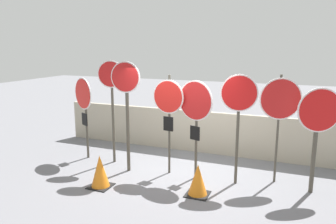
# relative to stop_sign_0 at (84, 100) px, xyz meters

# --- Properties ---
(ground_plane) EXTENTS (40.00, 40.00, 0.00)m
(ground_plane) POSITION_rel_stop_sign_0_xyz_m (2.80, -0.06, -1.58)
(ground_plane) COLOR slate
(fence_back) EXTENTS (8.77, 0.12, 1.18)m
(fence_back) POSITION_rel_stop_sign_0_xyz_m (2.80, 1.66, -0.99)
(fence_back) COLOR #A89E89
(fence_back) RESTS_ON ground
(stop_sign_0) EXTENTS (0.76, 0.40, 2.18)m
(stop_sign_0) POSITION_rel_stop_sign_0_xyz_m (0.00, 0.00, 0.00)
(stop_sign_0) COLOR #474238
(stop_sign_0) RESTS_ON ground
(stop_sign_1) EXTENTS (0.67, 0.18, 2.64)m
(stop_sign_1) POSITION_rel_stop_sign_0_xyz_m (0.86, -0.01, 0.35)
(stop_sign_1) COLOR #474238
(stop_sign_1) RESTS_ON ground
(stop_sign_2) EXTENTS (0.72, 0.16, 2.65)m
(stop_sign_2) POSITION_rel_stop_sign_0_xyz_m (1.50, -0.41, 0.28)
(stop_sign_2) COLOR #474238
(stop_sign_2) RESTS_ON ground
(stop_sign_3) EXTENTS (0.78, 0.15, 2.34)m
(stop_sign_3) POSITION_rel_stop_sign_0_xyz_m (2.46, -0.17, 0.10)
(stop_sign_3) COLOR #474238
(stop_sign_3) RESTS_ON ground
(stop_sign_4) EXTENTS (0.85, 0.32, 2.25)m
(stop_sign_4) POSITION_rel_stop_sign_0_xyz_m (3.12, -0.23, 0.07)
(stop_sign_4) COLOR #474238
(stop_sign_4) RESTS_ON ground
(stop_sign_5) EXTENTS (0.78, 0.17, 2.42)m
(stop_sign_5) POSITION_rel_stop_sign_0_xyz_m (4.06, -0.19, 0.21)
(stop_sign_5) COLOR #474238
(stop_sign_5) RESTS_ON ground
(stop_sign_6) EXTENTS (0.85, 0.35, 2.40)m
(stop_sign_6) POSITION_rel_stop_sign_0_xyz_m (4.86, 0.21, 0.20)
(stop_sign_6) COLOR #474238
(stop_sign_6) RESTS_ON ground
(stop_sign_7) EXTENTS (0.82, 0.39, 2.20)m
(stop_sign_7) POSITION_rel_stop_sign_0_xyz_m (5.61, -0.06, -0.05)
(stop_sign_7) COLOR #474238
(stop_sign_7) RESTS_ON ground
(traffic_cone_0) EXTENTS (0.47, 0.47, 0.66)m
(traffic_cone_0) POSITION_rel_stop_sign_0_xyz_m (3.44, -1.01, -1.26)
(traffic_cone_0) COLOR black
(traffic_cone_0) RESTS_ON ground
(traffic_cone_1) EXTENTS (0.47, 0.47, 0.71)m
(traffic_cone_1) POSITION_rel_stop_sign_0_xyz_m (1.39, -1.42, -1.23)
(traffic_cone_1) COLOR black
(traffic_cone_1) RESTS_ON ground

